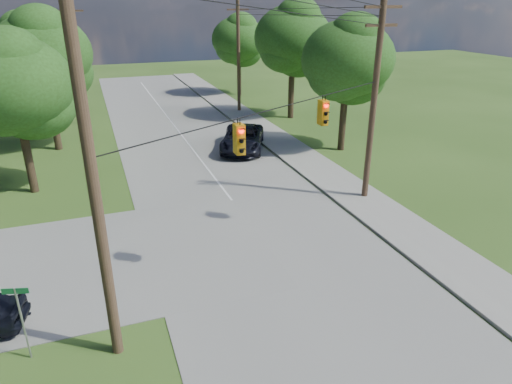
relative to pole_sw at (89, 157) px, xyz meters
name	(u,v)px	position (x,y,z in m)	size (l,w,h in m)	color
ground	(263,325)	(4.60, -0.40, -6.23)	(140.00, 140.00, 0.00)	#2F4D19
main_road	(266,244)	(6.60, 4.60, -6.21)	(10.00, 100.00, 0.03)	gray
sidewalk_east	(394,220)	(13.30, 4.60, -6.17)	(2.60, 100.00, 0.12)	gray
pole_sw	(89,157)	(0.00, 0.00, 0.00)	(2.00, 0.32, 12.00)	brown
pole_ne	(374,97)	(13.50, 7.60, -0.76)	(2.00, 0.32, 10.50)	brown
pole_north_e	(238,56)	(13.50, 29.60, -1.10)	(2.00, 0.32, 10.00)	brown
pole_north_w	(78,63)	(-0.40, 29.60, -1.10)	(2.00, 0.32, 10.00)	brown
power_lines	(209,17)	(6.10, 11.14, 2.93)	(13.93, 29.62, 4.93)	black
traffic_signals	(285,124)	(7.15, 4.03, -0.73)	(4.91, 3.27, 1.05)	orange
tree_w_near	(13,84)	(-3.40, 14.60, -0.30)	(6.00, 6.00, 8.40)	#423421
tree_w_mid	(42,54)	(-2.40, 22.60, 0.35)	(6.40, 6.40, 9.22)	#423421
tree_w_far	(25,47)	(-4.40, 32.60, 0.02)	(6.00, 6.00, 8.73)	#423421
tree_e_near	(347,59)	(16.60, 15.60, 0.02)	(6.20, 6.20, 8.81)	#423421
tree_e_mid	(293,38)	(17.10, 25.60, 0.68)	(6.60, 6.60, 9.64)	#423421
tree_e_far	(239,40)	(16.10, 37.60, -0.31)	(5.80, 5.80, 8.32)	#423421
car_main_north	(243,138)	(9.96, 17.91, -5.37)	(2.75, 5.96, 1.66)	black
street_name_sign	(21,314)	(-2.48, 0.60, -4.63)	(0.72, 0.23, 2.48)	#929498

